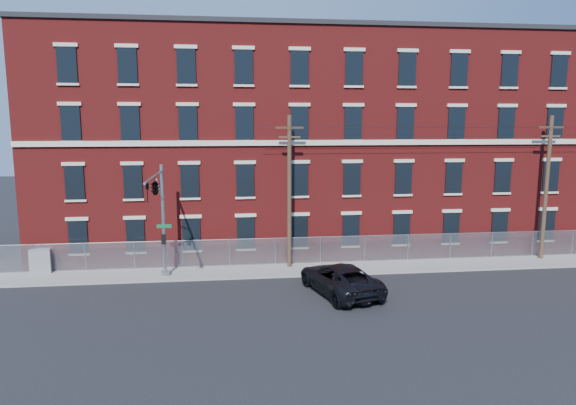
# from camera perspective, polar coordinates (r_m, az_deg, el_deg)

# --- Properties ---
(ground) EXTENTS (140.00, 140.00, 0.00)m
(ground) POSITION_cam_1_polar(r_m,az_deg,el_deg) (28.89, -2.49, -10.58)
(ground) COLOR black
(ground) RESTS_ON ground
(sidewalk) EXTENTS (65.00, 3.00, 0.12)m
(sidewalk) POSITION_cam_1_polar(r_m,az_deg,el_deg) (36.36, 16.23, -6.72)
(sidewalk) COLOR gray
(sidewalk) RESTS_ON ground
(mill_building) EXTENTS (55.30, 14.32, 16.30)m
(mill_building) POSITION_cam_1_polar(r_m,az_deg,el_deg) (43.43, 12.10, 6.77)
(mill_building) COLOR maroon
(mill_building) RESTS_ON ground
(chain_link_fence) EXTENTS (59.06, 0.06, 1.85)m
(chain_link_fence) POSITION_cam_1_polar(r_m,az_deg,el_deg) (37.27, 15.52, -4.72)
(chain_link_fence) COLOR #A5A8AD
(chain_link_fence) RESTS_ON ground
(traffic_signal_mast) EXTENTS (0.90, 6.75, 7.00)m
(traffic_signal_mast) POSITION_cam_1_polar(r_m,az_deg,el_deg) (29.92, -14.42, 0.47)
(traffic_signal_mast) COLOR #9EA0A5
(traffic_signal_mast) RESTS_ON ground
(utility_pole_near) EXTENTS (1.80, 0.28, 10.00)m
(utility_pole_near) POSITION_cam_1_polar(r_m,az_deg,el_deg) (33.28, 0.16, 1.50)
(utility_pole_near) COLOR #473423
(utility_pole_near) RESTS_ON ground
(utility_pole_mid) EXTENTS (1.80, 0.28, 10.00)m
(utility_pole_mid) POSITION_cam_1_polar(r_m,az_deg,el_deg) (39.69, 26.93, 1.74)
(utility_pole_mid) COLOR #473423
(utility_pole_mid) RESTS_ON ground
(overhead_wires) EXTENTS (40.00, 0.62, 0.62)m
(overhead_wires) POSITION_cam_1_polar(r_m,az_deg,el_deg) (39.46, 27.32, 7.19)
(overhead_wires) COLOR black
(overhead_wires) RESTS_ON ground
(pickup_truck) EXTENTS (4.38, 6.73, 1.72)m
(pickup_truck) POSITION_cam_1_polar(r_m,az_deg,el_deg) (29.46, 5.81, -8.47)
(pickup_truck) COLOR black
(pickup_truck) RESTS_ON ground
(utility_cabinet) EXTENTS (1.33, 0.85, 1.54)m
(utility_cabinet) POSITION_cam_1_polar(r_m,az_deg,el_deg) (36.34, -25.96, -5.93)
(utility_cabinet) COLOR gray
(utility_cabinet) RESTS_ON sidewalk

